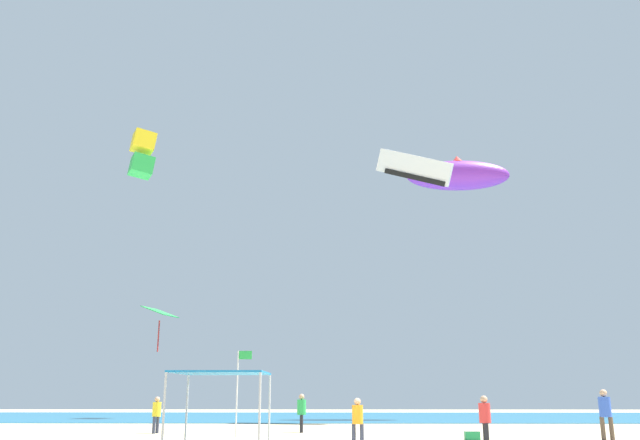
{
  "coord_description": "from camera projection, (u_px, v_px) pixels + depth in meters",
  "views": [
    {
      "loc": [
        -0.31,
        -21.83,
        1.73
      ],
      "look_at": [
        -0.79,
        7.78,
        9.71
      ],
      "focal_mm": 36.3,
      "sensor_mm": 36.0,
      "label": 1
    }
  ],
  "objects": [
    {
      "name": "person_far_shore",
      "position": [
        358.0,
        418.0,
        22.41
      ],
      "size": [
        0.42,
        0.38,
        1.6
      ],
      "rotation": [
        0.0,
        0.0,
        2.94
      ],
      "color": "#33384C",
      "rests_on": "ground"
    },
    {
      "name": "kite_parafoil_white",
      "position": [
        414.0,
        168.0,
        45.61
      ],
      "size": [
        5.25,
        2.72,
        3.43
      ],
      "rotation": [
        0.0,
        0.0,
        5.93
      ],
      "color": "white"
    },
    {
      "name": "kite_diamond_green",
      "position": [
        160.0,
        314.0,
        49.39
      ],
      "size": [
        2.69,
        2.76,
        3.4
      ],
      "rotation": [
        0.0,
        0.0,
        4.4
      ],
      "color": "green"
    },
    {
      "name": "kite_box_yellow",
      "position": [
        142.0,
        154.0,
        33.3
      ],
      "size": [
        1.56,
        1.51,
        2.41
      ],
      "rotation": [
        0.0,
        0.0,
        5.18
      ],
      "color": "yellow"
    },
    {
      "name": "person_central",
      "position": [
        605.0,
        410.0,
        25.05
      ],
      "size": [
        0.51,
        0.45,
        1.9
      ],
      "rotation": [
        0.0,
        0.0,
        3.2
      ],
      "color": "brown",
      "rests_on": "ground"
    },
    {
      "name": "ocean_strip",
      "position": [
        335.0,
        417.0,
        50.26
      ],
      "size": [
        110.0,
        23.71,
        0.03
      ],
      "primitive_type": "cube",
      "color": "#1E6B93",
      "rests_on": "ground"
    },
    {
      "name": "person_leftmost",
      "position": [
        157.0,
        412.0,
        29.48
      ],
      "size": [
        0.38,
        0.42,
        1.61
      ],
      "rotation": [
        0.0,
        0.0,
        4.39
      ],
      "color": "#33384C",
      "rests_on": "ground"
    },
    {
      "name": "banner_flag",
      "position": [
        239.0,
        384.0,
        27.12
      ],
      "size": [
        0.61,
        0.06,
        3.5
      ],
      "color": "silver",
      "rests_on": "ground"
    },
    {
      "name": "kite_inflatable_purple",
      "position": [
        458.0,
        175.0,
        51.14
      ],
      "size": [
        8.17,
        3.03,
        3.29
      ],
      "rotation": [
        0.0,
        0.0,
        6.27
      ],
      "color": "purple"
    },
    {
      "name": "person_rightmost",
      "position": [
        302.0,
        410.0,
        30.19
      ],
      "size": [
        0.41,
        0.46,
        1.73
      ],
      "rotation": [
        0.0,
        0.0,
        1.6
      ],
      "color": "black",
      "rests_on": "ground"
    },
    {
      "name": "cooler_box",
      "position": [
        472.0,
        435.0,
        25.14
      ],
      "size": [
        0.57,
        0.37,
        0.35
      ],
      "color": "#1E8C4C",
      "rests_on": "ground"
    },
    {
      "name": "canopy_tent",
      "position": [
        222.0,
        376.0,
        20.85
      ],
      "size": [
        2.91,
        3.22,
        2.42
      ],
      "color": "#B2B2B7",
      "rests_on": "ground"
    },
    {
      "name": "person_near_tent",
      "position": [
        485.0,
        416.0,
        22.33
      ],
      "size": [
        0.4,
        0.45,
        1.68
      ],
      "rotation": [
        0.0,
        0.0,
        1.53
      ],
      "color": "black",
      "rests_on": "ground"
    }
  ]
}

